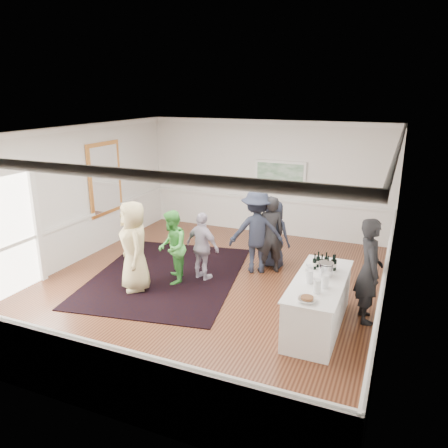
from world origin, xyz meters
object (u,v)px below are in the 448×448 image
at_px(guest_green, 172,247).
at_px(nut_bowl, 307,299).
at_px(guest_dark_b, 270,235).
at_px(guest_navy, 273,234).
at_px(ice_bucket, 326,270).
at_px(guest_dark_a, 257,231).
at_px(serving_table, 318,303).
at_px(guest_tan, 134,246).
at_px(bartender, 369,271).
at_px(guest_lilac, 203,247).

relative_size(guest_green, nut_bowl, 5.54).
distance_m(guest_dark_b, guest_navy, 0.37).
xyz_separation_m(guest_green, ice_bucket, (3.28, -0.48, 0.22)).
distance_m(guest_dark_a, ice_bucket, 2.52).
relative_size(serving_table, guest_navy, 1.40).
height_order(guest_dark_a, nut_bowl, guest_dark_a).
relative_size(guest_tan, guest_dark_b, 1.06).
bearing_deg(nut_bowl, guest_dark_a, 122.06).
xyz_separation_m(guest_tan, guest_dark_b, (2.27, 1.92, -0.05)).
bearing_deg(guest_dark_b, serving_table, 93.42).
bearing_deg(guest_tan, bartender, 51.38).
relative_size(guest_lilac, nut_bowl, 5.27).
xyz_separation_m(serving_table, guest_navy, (-1.51, 2.34, 0.34)).
relative_size(guest_navy, nut_bowl, 5.54).
distance_m(guest_tan, guest_dark_a, 2.71).
xyz_separation_m(bartender, guest_tan, (-4.50, -0.52, -0.01)).
bearing_deg(guest_tan, guest_dark_a, 87.73).
bearing_deg(nut_bowl, ice_bucket, 85.60).
bearing_deg(guest_tan, guest_navy, 90.13).
distance_m(guest_green, guest_navy, 2.40).
bearing_deg(guest_dark_b, guest_navy, -120.71).
relative_size(guest_dark_b, guest_navy, 1.12).
xyz_separation_m(serving_table, guest_tan, (-3.76, 0.07, 0.49)).
relative_size(guest_tan, guest_green, 1.19).
height_order(guest_dark_a, guest_dark_b, guest_dark_a).
relative_size(bartender, guest_tan, 1.01).
bearing_deg(bartender, guest_green, 71.39).
relative_size(guest_dark_b, ice_bucket, 6.80).
height_order(guest_lilac, guest_navy, guest_navy).
distance_m(guest_lilac, ice_bucket, 2.90).
height_order(guest_tan, guest_dark_b, guest_tan).
height_order(serving_table, guest_dark_a, guest_dark_a).
xyz_separation_m(serving_table, guest_lilac, (-2.70, 1.05, 0.30)).
distance_m(guest_tan, ice_bucket, 3.82).
bearing_deg(guest_lilac, guest_green, 52.71).
xyz_separation_m(serving_table, guest_dark_b, (-1.49, 1.99, 0.43)).
relative_size(guest_lilac, guest_dark_b, 0.85).
height_order(bartender, guest_navy, bartender).
bearing_deg(guest_lilac, bartender, -170.45).
bearing_deg(guest_navy, ice_bucket, 136.81).
height_order(guest_green, guest_lilac, guest_green).
xyz_separation_m(guest_dark_b, nut_bowl, (1.47, -2.87, 0.05)).
relative_size(serving_table, guest_dark_b, 1.25).
bearing_deg(guest_green, guest_navy, 109.66).
xyz_separation_m(guest_green, guest_navy, (1.71, 1.68, 0.00)).
relative_size(serving_table, guest_green, 1.40).
relative_size(guest_lilac, guest_navy, 0.95).
relative_size(serving_table, bartender, 1.16).
bearing_deg(guest_lilac, serving_table, 175.98).
relative_size(serving_table, ice_bucket, 8.47).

